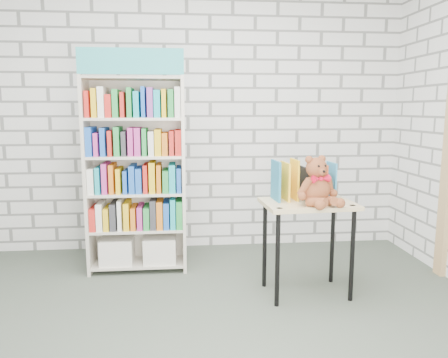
{
  "coord_description": "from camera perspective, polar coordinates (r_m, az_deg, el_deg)",
  "views": [
    {
      "loc": [
        -0.07,
        -2.59,
        1.47
      ],
      "look_at": [
        0.27,
        0.95,
        0.9
      ],
      "focal_mm": 35.0,
      "sensor_mm": 36.0,
      "label": 1
    }
  ],
  "objects": [
    {
      "name": "ground",
      "position": [
        2.98,
        -3.74,
        -20.47
      ],
      "size": [
        4.5,
        4.5,
        0.0
      ],
      "primitive_type": "plane",
      "color": "#40493D",
      "rests_on": "ground"
    },
    {
      "name": "room_shell",
      "position": [
        2.61,
        -4.16,
        15.95
      ],
      "size": [
        4.52,
        4.02,
        2.81
      ],
      "color": "silver",
      "rests_on": "ground"
    },
    {
      "name": "bookshelf",
      "position": [
        4.01,
        -11.37,
        0.75
      ],
      "size": [
        0.88,
        0.34,
        1.97
      ],
      "color": "beige",
      "rests_on": "ground"
    },
    {
      "name": "display_table",
      "position": [
        3.51,
        10.89,
        -4.63
      ],
      "size": [
        0.73,
        0.53,
        0.75
      ],
      "color": "tan",
      "rests_on": "ground"
    },
    {
      "name": "table_books",
      "position": [
        3.56,
        10.39,
        -0.28
      ],
      "size": [
        0.5,
        0.25,
        0.29
      ],
      "color": "teal",
      "rests_on": "display_table"
    },
    {
      "name": "teddy_bear",
      "position": [
        3.36,
        12.09,
        -0.8
      ],
      "size": [
        0.34,
        0.34,
        0.38
      ],
      "color": "brown",
      "rests_on": "display_table"
    },
    {
      "name": "door_trim",
      "position": [
        4.24,
        27.26,
        2.4
      ],
      "size": [
        0.05,
        0.12,
        2.1
      ],
      "primitive_type": "cube",
      "color": "tan",
      "rests_on": "ground"
    }
  ]
}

